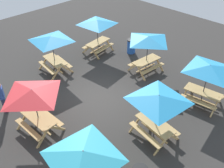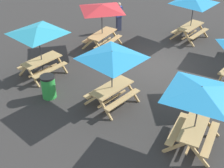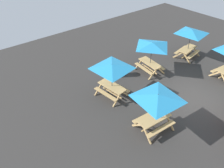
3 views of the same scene
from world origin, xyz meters
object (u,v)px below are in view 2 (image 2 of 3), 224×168
(picnic_table_6, at_px, (38,34))
(picnic_table_5, at_px, (102,10))
(trash_bin_green, at_px, (48,87))
(person_standing, at_px, (119,16))
(picnic_table_4, at_px, (201,95))
(picnic_table_1, at_px, (112,59))
(picnic_table_0, at_px, (194,4))

(picnic_table_6, bearing_deg, picnic_table_5, -0.40)
(trash_bin_green, bearing_deg, picnic_table_6, 53.13)
(picnic_table_6, relative_size, person_standing, 1.68)
(picnic_table_6, bearing_deg, picnic_table_4, -85.75)
(picnic_table_1, xyz_separation_m, trash_bin_green, (-1.11, 2.32, -1.49))
(picnic_table_1, xyz_separation_m, person_standing, (6.13, 3.83, -1.10))
(picnic_table_0, relative_size, picnic_table_5, 1.21)
(picnic_table_0, distance_m, trash_bin_green, 9.00)
(picnic_table_4, distance_m, picnic_table_5, 7.98)
(picnic_table_5, distance_m, trash_bin_green, 5.25)
(picnic_table_6, relative_size, trash_bin_green, 2.86)
(picnic_table_1, relative_size, picnic_table_6, 1.00)
(picnic_table_0, xyz_separation_m, picnic_table_1, (-7.46, 0.01, 0.00))
(picnic_table_0, bearing_deg, picnic_table_5, 143.24)
(picnic_table_4, xyz_separation_m, trash_bin_green, (-0.77, 5.81, -1.49))
(picnic_table_4, height_order, trash_bin_green, picnic_table_4)
(person_standing, bearing_deg, picnic_table_4, 73.21)
(picnic_table_6, distance_m, trash_bin_green, 2.38)
(picnic_table_5, bearing_deg, picnic_table_1, -141.66)
(picnic_table_0, relative_size, picnic_table_1, 1.00)
(picnic_table_5, bearing_deg, picnic_table_0, -45.10)
(picnic_table_0, relative_size, picnic_table_6, 1.00)
(picnic_table_0, xyz_separation_m, person_standing, (-1.33, 3.85, -1.10))
(picnic_table_4, height_order, person_standing, picnic_table_4)
(picnic_table_4, xyz_separation_m, picnic_table_6, (0.35, 7.30, 0.00))
(person_standing, bearing_deg, picnic_table_6, 24.87)
(picnic_table_0, bearing_deg, picnic_table_1, -174.33)
(person_standing, bearing_deg, picnic_table_0, 133.78)
(picnic_table_0, xyz_separation_m, trash_bin_green, (-8.57, 2.34, -1.49))
(picnic_table_0, distance_m, picnic_table_5, 4.93)
(trash_bin_green, relative_size, person_standing, 0.59)
(picnic_table_1, height_order, picnic_table_6, same)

